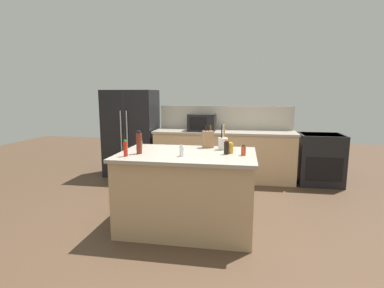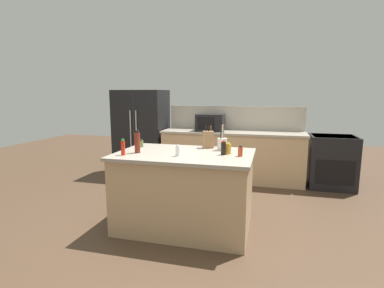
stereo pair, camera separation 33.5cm
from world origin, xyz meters
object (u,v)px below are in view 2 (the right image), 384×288
object	(u,v)px
utensil_crock	(222,144)
soy_sauce_bottle	(223,148)
range_oven	(332,161)
vinegar_bottle	(137,142)
spice_jar_oregano	(141,143)
spice_jar_paprika	(240,151)
salt_shaker	(178,151)
refrigerator	(142,132)
knife_block	(208,139)
microwave	(210,122)
honey_jar	(228,149)
hot_sauce_bottle	(123,148)

from	to	relation	value
utensil_crock	soy_sauce_bottle	bearing A→B (deg)	-78.15
range_oven	utensil_crock	size ratio (longest dim) A/B	2.87
vinegar_bottle	spice_jar_oregano	world-z (taller)	vinegar_bottle
spice_jar_paprika	salt_shaker	bearing A→B (deg)	-166.94
salt_shaker	spice_jar_paprika	xyz separation A→B (m)	(0.69, 0.16, -0.00)
refrigerator	spice_jar_paprika	xyz separation A→B (m)	(2.24, -2.28, 0.14)
refrigerator	spice_jar_oregano	distance (m)	2.22
soy_sauce_bottle	knife_block	bearing A→B (deg)	123.38
refrigerator	microwave	bearing A→B (deg)	-2.04
honey_jar	hot_sauce_bottle	bearing A→B (deg)	-161.60
honey_jar	knife_block	bearing A→B (deg)	133.23
hot_sauce_bottle	knife_block	bearing A→B (deg)	39.89
vinegar_bottle	soy_sauce_bottle	xyz separation A→B (m)	(1.02, 0.14, -0.05)
microwave	knife_block	bearing A→B (deg)	-79.55
refrigerator	knife_block	world-z (taller)	refrigerator
microwave	honey_jar	xyz separation A→B (m)	(0.64, -2.12, -0.10)
hot_sauce_bottle	soy_sauce_bottle	xyz separation A→B (m)	(1.12, 0.32, -0.01)
honey_jar	spice_jar_oregano	world-z (taller)	honey_jar
refrigerator	utensil_crock	size ratio (longest dim) A/B	5.34
refrigerator	vinegar_bottle	xyz separation A→B (m)	(1.02, -2.39, 0.21)
microwave	spice_jar_oregano	world-z (taller)	microwave
range_oven	salt_shaker	bearing A→B (deg)	-130.99
range_oven	honey_jar	xyz separation A→B (m)	(-1.54, -2.12, 0.53)
range_oven	spice_jar_paprika	world-z (taller)	spice_jar_paprika
spice_jar_paprika	honey_jar	bearing A→B (deg)	143.95
spice_jar_paprika	honey_jar	distance (m)	0.19
utensil_crock	hot_sauce_bottle	distance (m)	1.22
hot_sauce_bottle	refrigerator	bearing A→B (deg)	109.82
vinegar_bottle	microwave	bearing A→B (deg)	79.74
knife_block	honey_jar	size ratio (longest dim) A/B	2.24
utensil_crock	spice_jar_oregano	world-z (taller)	utensil_crock
range_oven	utensil_crock	distance (m)	2.58
range_oven	microwave	distance (m)	2.27
refrigerator	spice_jar_paprika	world-z (taller)	refrigerator
hot_sauce_bottle	honey_jar	size ratio (longest dim) A/B	1.45
refrigerator	microwave	size ratio (longest dim) A/B	3.33
spice_jar_paprika	soy_sauce_bottle	distance (m)	0.20
spice_jar_oregano	microwave	bearing A→B (deg)	74.64
vinegar_bottle	soy_sauce_bottle	size ratio (longest dim) A/B	1.66
spice_jar_paprika	honey_jar	world-z (taller)	honey_jar
spice_jar_paprika	spice_jar_oregano	size ratio (longest dim) A/B	1.16
salt_shaker	spice_jar_oregano	size ratio (longest dim) A/B	1.22
refrigerator	spice_jar_paprika	distance (m)	3.20
range_oven	spice_jar_oregano	world-z (taller)	spice_jar_oregano
spice_jar_oregano	soy_sauce_bottle	size ratio (longest dim) A/B	0.64
range_oven	knife_block	xyz separation A→B (m)	(-1.85, -1.79, 0.59)
microwave	honey_jar	bearing A→B (deg)	-73.25
utensil_crock	soy_sauce_bottle	distance (m)	0.29
spice_jar_oregano	vinegar_bottle	bearing A→B (deg)	-72.18
hot_sauce_bottle	salt_shaker	distance (m)	0.63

